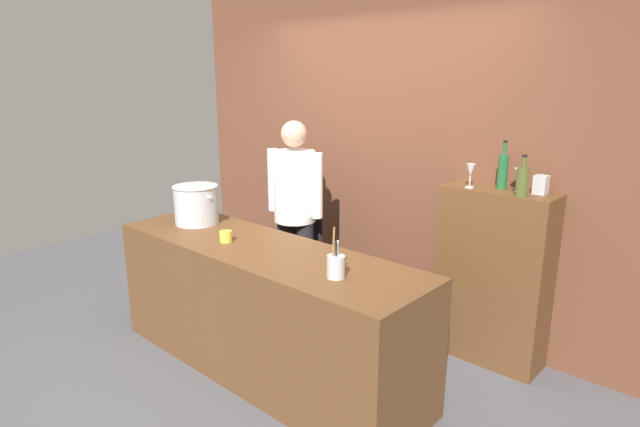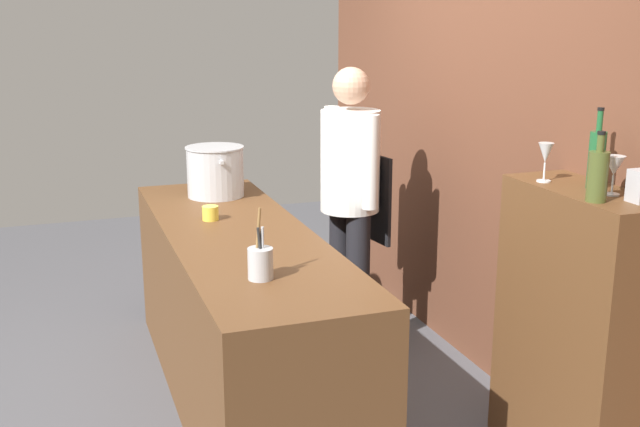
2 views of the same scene
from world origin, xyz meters
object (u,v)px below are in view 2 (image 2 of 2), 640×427
object	(u,v)px
utensil_crock	(260,262)
wine_bottle_olive	(598,175)
stockpot_large	(215,171)
wine_bottle_green	(597,158)
chef	(351,189)
wine_glass_wide	(546,155)
butter_jar	(210,213)
wine_glass_tall	(614,167)

from	to	relation	value
utensil_crock	wine_bottle_olive	xyz separation A→B (m)	(0.56, 1.16, 0.39)
stockpot_large	wine_bottle_green	xyz separation A→B (m)	(1.89, 1.17, 0.34)
utensil_crock	chef	bearing A→B (deg)	143.77
wine_bottle_green	wine_glass_wide	bearing A→B (deg)	-146.37
stockpot_large	utensil_crock	xyz separation A→B (m)	(1.52, -0.14, -0.08)
utensil_crock	stockpot_large	bearing A→B (deg)	174.80
chef	wine_glass_wide	xyz separation A→B (m)	(1.35, 0.34, 0.41)
utensil_crock	wine_bottle_green	world-z (taller)	wine_bottle_green
butter_jar	wine_glass_wide	bearing A→B (deg)	45.29
utensil_crock	wine_glass_wide	world-z (taller)	wine_glass_wide
utensil_crock	wine_glass_tall	size ratio (longest dim) A/B	1.89
utensil_crock	wine_glass_tall	distance (m)	1.44
chef	utensil_crock	size ratio (longest dim) A/B	5.66
wine_bottle_olive	wine_glass_tall	size ratio (longest dim) A/B	1.72
chef	utensil_crock	xyz separation A→B (m)	(1.16, -0.85, 0.01)
wine_bottle_green	wine_glass_tall	distance (m)	0.13
chef	wine_glass_wide	world-z (taller)	chef
butter_jar	stockpot_large	bearing A→B (deg)	165.08
chef	butter_jar	bearing A→B (deg)	92.95
stockpot_large	butter_jar	world-z (taller)	stockpot_large
butter_jar	wine_glass_wide	size ratio (longest dim) A/B	0.52
wine_bottle_green	wine_glass_tall	xyz separation A→B (m)	(0.12, -0.01, -0.01)
stockpot_large	wine_bottle_olive	size ratio (longest dim) A/B	1.51
chef	wine_bottle_olive	bearing A→B (deg)	-178.31
stockpot_large	utensil_crock	world-z (taller)	stockpot_large
wine_glass_wide	stockpot_large	bearing A→B (deg)	-148.53
butter_jar	utensil_crock	bearing A→B (deg)	0.24
butter_jar	wine_glass_tall	distance (m)	2.01
stockpot_large	wine_bottle_olive	world-z (taller)	wine_bottle_olive
utensil_crock	butter_jar	xyz separation A→B (m)	(-0.99, -0.00, -0.03)
butter_jar	wine_bottle_olive	world-z (taller)	wine_bottle_olive
chef	wine_glass_wide	bearing A→B (deg)	-174.56
wine_bottle_olive	wine_glass_wide	world-z (taller)	wine_bottle_olive
chef	wine_glass_tall	distance (m)	1.76
wine_bottle_olive	utensil_crock	bearing A→B (deg)	-115.78
utensil_crock	wine_glass_tall	world-z (taller)	wine_glass_tall
stockpot_large	wine_bottle_green	world-z (taller)	wine_bottle_green
utensil_crock	wine_bottle_olive	world-z (taller)	wine_bottle_olive
wine_bottle_green	wine_glass_wide	world-z (taller)	wine_bottle_green
wine_bottle_green	utensil_crock	bearing A→B (deg)	-105.81
stockpot_large	wine_bottle_green	distance (m)	2.25
utensil_crock	wine_bottle_green	distance (m)	1.42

